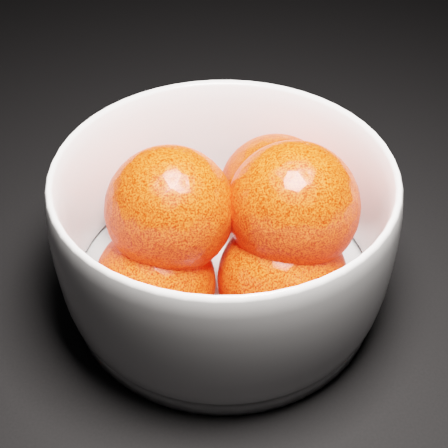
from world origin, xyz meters
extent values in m
cylinder|color=silver|center=(0.25, -0.23, 0.01)|extent=(0.24, 0.24, 0.01)
sphere|color=#FF2709|center=(0.30, -0.19, 0.06)|extent=(0.09, 0.09, 0.09)
sphere|color=#FF2709|center=(0.21, -0.18, 0.06)|extent=(0.07, 0.07, 0.07)
sphere|color=#FF2709|center=(0.19, -0.27, 0.06)|extent=(0.09, 0.09, 0.09)
sphere|color=#FF2709|center=(0.28, -0.28, 0.06)|extent=(0.09, 0.09, 0.09)
sphere|color=#FF2709|center=(0.21, -0.25, 0.11)|extent=(0.09, 0.09, 0.09)
sphere|color=#FF2709|center=(0.29, -0.27, 0.11)|extent=(0.09, 0.09, 0.09)
camera|label=1|loc=(0.18, -0.57, 0.38)|focal=50.00mm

